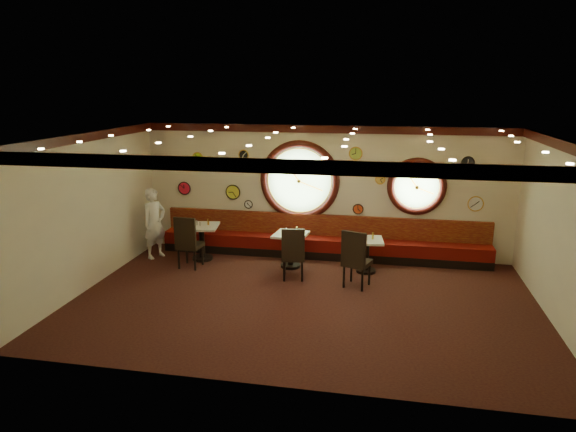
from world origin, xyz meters
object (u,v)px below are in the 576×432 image
(condiment_c_bottle, at_px, (373,236))
(chair_a, at_px, (188,239))
(table_b, at_px, (291,246))
(waiter, at_px, (155,223))
(condiment_b_salt, at_px, (286,230))
(condiment_b_bottle, at_px, (297,230))
(condiment_a_salt, at_px, (197,223))
(chair_c, at_px, (355,256))
(condiment_a_bottle, at_px, (208,222))
(table_c, at_px, (367,251))
(condiment_b_pepper, at_px, (292,231))
(chair_b, at_px, (293,250))
(condiment_c_salt, at_px, (366,237))
(condiment_a_pepper, at_px, (200,224))
(condiment_c_pepper, at_px, (367,238))
(table_a, at_px, (202,238))

(condiment_c_bottle, bearing_deg, chair_a, -172.28)
(table_b, xyz_separation_m, waiter, (-3.39, 0.08, 0.35))
(waiter, bearing_deg, table_b, -64.42)
(condiment_b_salt, relative_size, condiment_b_bottle, 0.73)
(condiment_a_salt, distance_m, condiment_c_bottle, 4.19)
(chair_c, bearing_deg, condiment_b_bottle, 160.10)
(condiment_a_salt, relative_size, condiment_b_salt, 1.11)
(chair_a, height_order, condiment_a_bottle, chair_a)
(table_c, distance_m, condiment_c_bottle, 0.38)
(condiment_b_pepper, xyz_separation_m, waiter, (-3.42, 0.06, 0.00))
(chair_b, bearing_deg, chair_c, -18.81)
(condiment_c_salt, bearing_deg, condiment_a_salt, 178.46)
(chair_b, distance_m, condiment_c_salt, 1.73)
(condiment_c_salt, bearing_deg, condiment_b_pepper, -179.81)
(condiment_a_salt, bearing_deg, condiment_a_pepper, -32.56)
(table_c, xyz_separation_m, condiment_c_pepper, (-0.01, -0.05, 0.34))
(chair_c, distance_m, waiter, 5.06)
(chair_c, bearing_deg, chair_a, -168.65)
(table_b, height_order, waiter, waiter)
(condiment_b_bottle, relative_size, waiter, 0.08)
(table_a, distance_m, table_c, 3.95)
(table_a, xyz_separation_m, condiment_b_bottle, (2.33, -0.01, 0.33))
(condiment_b_bottle, bearing_deg, condiment_c_pepper, -6.05)
(table_b, bearing_deg, condiment_c_bottle, 0.73)
(condiment_b_salt, relative_size, waiter, 0.06)
(chair_b, bearing_deg, condiment_c_bottle, 16.70)
(table_a, relative_size, condiment_c_bottle, 5.90)
(condiment_a_bottle, bearing_deg, table_c, -3.01)
(condiment_c_salt, height_order, condiment_c_pepper, condiment_c_pepper)
(table_c, xyz_separation_m, condiment_a_bottle, (-3.79, 0.20, 0.44))
(condiment_a_salt, bearing_deg, chair_c, -16.60)
(table_a, relative_size, table_c, 1.15)
(condiment_c_pepper, xyz_separation_m, condiment_b_bottle, (-1.61, 0.17, 0.05))
(condiment_b_pepper, height_order, condiment_b_bottle, condiment_b_bottle)
(chair_c, distance_m, condiment_a_pepper, 3.92)
(condiment_b_salt, bearing_deg, waiter, -179.78)
(condiment_c_salt, distance_m, condiment_b_pepper, 1.68)
(condiment_b_salt, bearing_deg, condiment_c_salt, -1.94)
(condiment_b_bottle, bearing_deg, chair_b, -84.99)
(table_c, xyz_separation_m, condiment_b_pepper, (-1.71, 0.03, 0.37))
(chair_b, height_order, condiment_b_bottle, chair_b)
(condiment_b_pepper, bearing_deg, condiment_a_pepper, 178.79)
(condiment_b_salt, relative_size, condiment_c_bottle, 0.67)
(table_b, distance_m, condiment_c_bottle, 1.90)
(condiment_b_bottle, bearing_deg, condiment_c_salt, -2.83)
(condiment_a_salt, distance_m, condiment_b_bottle, 2.45)
(table_a, distance_m, condiment_c_pepper, 3.96)
(chair_c, bearing_deg, condiment_a_bottle, 179.88)
(condiment_b_salt, height_order, condiment_a_pepper, condiment_a_pepper)
(chair_c, height_order, condiment_b_salt, chair_c)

